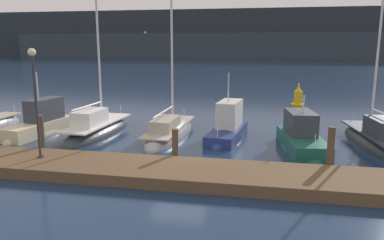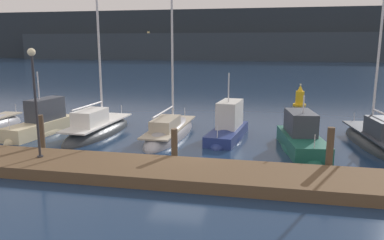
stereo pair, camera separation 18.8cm
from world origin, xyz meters
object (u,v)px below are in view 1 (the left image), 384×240
Objects in this scene: motorboat_berth_2 at (41,129)px; motorboat_berth_6 at (301,143)px; dock_lamppost at (35,87)px; channel_buoy at (298,97)px; sailboat_berth_4 at (170,134)px; sailboat_berth_7 at (374,142)px; sailboat_berth_3 at (97,132)px; motorboat_berth_5 at (228,132)px.

motorboat_berth_6 is at bearing -1.66° from motorboat_berth_2.
dock_lamppost is at bearing -57.17° from motorboat_berth_2.
channel_buoy is at bearing 57.68° from dock_lamppost.
channel_buoy is (7.98, 12.29, 0.58)m from sailboat_berth_4.
sailboat_berth_7 is 12.57m from channel_buoy.
motorboat_berth_2 is 0.61× the size of sailboat_berth_3.
sailboat_berth_4 reaches higher than motorboat_berth_6.
channel_buoy is (4.70, 12.20, 0.36)m from motorboat_berth_5.
motorboat_berth_5 is at bearing 179.80° from sailboat_berth_7.
motorboat_berth_2 is 14.46m from motorboat_berth_6.
motorboat_berth_2 is 2.92× the size of channel_buoy.
sailboat_berth_7 reaches higher than motorboat_berth_5.
motorboat_berth_2 is 1.21× the size of dock_lamppost.
motorboat_berth_6 is (7.08, -1.53, 0.22)m from sailboat_berth_4.
motorboat_berth_6 is 4.10m from sailboat_berth_7.
sailboat_berth_4 is at bearing -179.70° from sailboat_berth_7.
dock_lamppost is at bearing -120.98° from sailboat_berth_4.
motorboat_berth_5 is 10.22m from dock_lamppost.
sailboat_berth_7 reaches higher than channel_buoy.
sailboat_berth_7 is 6.06× the size of channel_buoy.
sailboat_berth_4 is 2.10× the size of motorboat_berth_6.
sailboat_berth_4 is 6.09× the size of channel_buoy.
motorboat_berth_6 is 12.44m from dock_lamppost.
sailboat_berth_4 is at bearing -123.01° from channel_buoy.
motorboat_berth_6 is 2.90× the size of channel_buoy.
sailboat_berth_4 is 10.85m from sailboat_berth_7.
motorboat_berth_5 is 2.83× the size of channel_buoy.
sailboat_berth_4 is 2.15× the size of motorboat_berth_5.
motorboat_berth_2 is 10.72m from motorboat_berth_5.
channel_buoy is at bearing 56.99° from sailboat_berth_4.
channel_buoy is (-2.87, 12.23, 0.50)m from sailboat_berth_7.
motorboat_berth_2 reaches higher than motorboat_berth_6.
dock_lamppost is at bearing -156.05° from sailboat_berth_7.
motorboat_berth_2 is at bearing -171.45° from sailboat_berth_4.
motorboat_berth_2 is at bearing -176.34° from sailboat_berth_7.
sailboat_berth_3 is 1.64× the size of motorboat_berth_6.
sailboat_berth_7 reaches higher than dock_lamppost.
motorboat_berth_6 is 1.20× the size of dock_lamppost.
motorboat_berth_5 is at bearing 42.49° from dock_lamppost.
sailboat_berth_4 is 7.24m from motorboat_berth_6.
sailboat_berth_4 is at bearing 7.42° from sailboat_berth_3.
sailboat_berth_7 is 16.46m from dock_lamppost.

